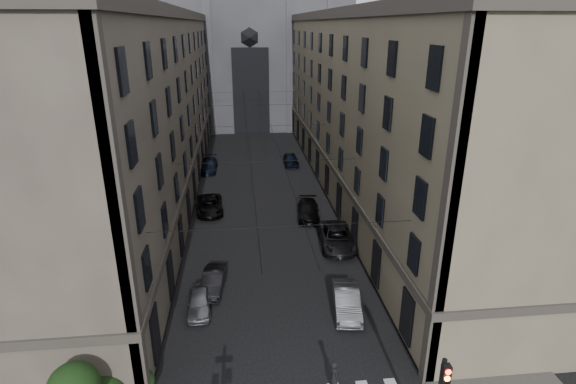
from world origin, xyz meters
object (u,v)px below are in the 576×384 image
object	(u,v)px
car_right_far	(291,160)
car_left_midfar	(210,205)
car_right_midfar	(308,210)
car_left_midnear	(213,281)
car_left_near	(199,302)
car_right_near	(347,301)
car_right_midnear	(337,237)
gothic_tower	(247,22)
car_left_far	(208,165)
pedestrian	(334,377)

from	to	relation	value
car_right_far	car_left_midfar	bearing A→B (deg)	-123.31
car_left_midfar	car_right_midfar	xyz separation A→B (m)	(9.51, -2.30, -0.03)
car_left_midnear	car_left_midfar	size ratio (longest dim) A/B	0.77
car_left_near	car_right_near	world-z (taller)	car_right_near
car_left_midnear	car_left_midfar	distance (m)	14.09
car_left_midnear	car_right_midnear	world-z (taller)	car_right_midnear
car_left_near	car_right_midfar	size ratio (longest dim) A/B	0.77
car_right_midfar	car_left_midfar	bearing A→B (deg)	172.98
car_left_near	car_right_far	distance (m)	32.67
car_left_midfar	gothic_tower	bearing A→B (deg)	78.82
gothic_tower	car_left_near	distance (m)	63.73
gothic_tower	car_right_near	xyz separation A→B (m)	(4.38, -62.29, -17.04)
car_left_midnear	car_right_midfar	world-z (taller)	car_right_midfar
car_left_midfar	car_left_far	xyz separation A→B (m)	(-0.89, 13.55, 0.01)
car_left_near	car_right_midnear	size ratio (longest dim) A/B	0.65
car_left_midnear	car_right_midfar	distance (m)	14.50
car_right_midnear	gothic_tower	bearing A→B (deg)	99.65
car_right_midfar	car_right_far	xyz separation A→B (m)	(0.27, 17.17, 0.04)
car_right_near	pedestrian	world-z (taller)	pedestrian
car_right_midnear	car_left_midfar	bearing A→B (deg)	145.77
car_left_far	pedestrian	bearing A→B (deg)	-75.97
car_right_midnear	pedestrian	xyz separation A→B (m)	(-3.44, -15.62, 0.11)
car_right_midfar	car_left_midnear	bearing A→B (deg)	-119.26
car_left_midfar	car_right_midfar	distance (m)	9.78
car_left_far	pedestrian	world-z (taller)	pedestrian
car_right_near	car_right_midfar	bearing A→B (deg)	98.08
car_right_far	pedestrian	world-z (taller)	pedestrian
car_left_far	car_right_near	distance (m)	32.81
car_right_midnear	car_right_far	size ratio (longest dim) A/B	1.32
car_right_near	pedestrian	xyz separation A→B (m)	(-2.19, -6.62, 0.17)
car_left_far	car_right_near	size ratio (longest dim) A/B	1.13
car_left_midfar	car_left_midnear	bearing A→B (deg)	-90.29
car_left_midfar	pedestrian	world-z (taller)	pedestrian
car_left_midnear	car_left_far	world-z (taller)	car_left_far
car_left_near	car_right_midnear	xyz separation A→B (m)	(10.70, 7.88, 0.17)
car_left_near	car_right_near	distance (m)	9.52
car_left_midnear	car_right_far	distance (m)	30.22
car_left_near	pedestrian	world-z (taller)	pedestrian
pedestrian	car_right_far	bearing A→B (deg)	-21.69
car_left_near	car_left_midfar	size ratio (longest dim) A/B	0.71
car_left_far	car_left_near	bearing A→B (deg)	-86.37
gothic_tower	car_right_near	size ratio (longest dim) A/B	12.62
car_left_far	car_left_midnear	bearing A→B (deg)	-84.57
car_right_far	car_right_near	bearing A→B (deg)	-90.14
car_right_midfar	car_right_midnear	bearing A→B (deg)	-70.43
car_left_near	car_right_near	xyz separation A→B (m)	(9.46, -1.13, 0.11)
car_left_midfar	car_right_midfar	size ratio (longest dim) A/B	1.08
car_left_far	car_right_midfar	size ratio (longest dim) A/B	1.06
gothic_tower	car_right_midnear	xyz separation A→B (m)	(5.63, -53.29, -16.98)
car_left_midfar	car_left_far	distance (m)	13.58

